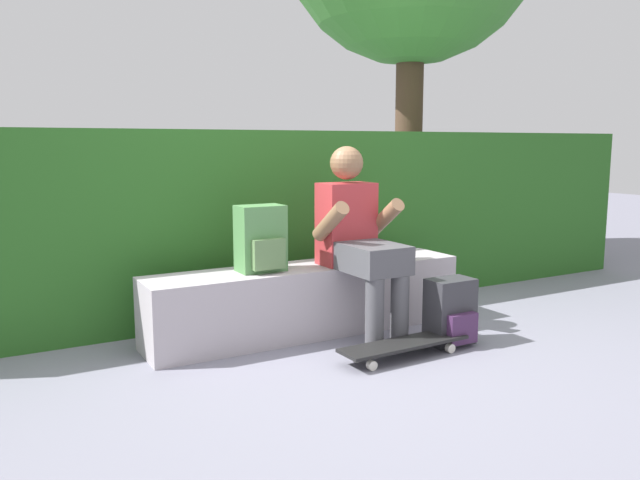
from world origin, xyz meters
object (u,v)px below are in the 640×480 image
object	(u,v)px
backpack_on_ground	(451,313)
skateboard_near_person	(404,345)
bench_main	(308,299)
person_skater	(358,236)
backpack_on_bench	(261,240)

from	to	relation	value
backpack_on_ground	skateboard_near_person	bearing A→B (deg)	-170.87
skateboard_near_person	bench_main	bearing A→B (deg)	109.72
person_skater	backpack_on_ground	distance (m)	0.73
backpack_on_bench	skateboard_near_person	bearing A→B (deg)	-49.88
person_skater	skateboard_near_person	world-z (taller)	person_skater
bench_main	person_skater	world-z (taller)	person_skater
bench_main	backpack_on_bench	xyz separation A→B (m)	(-0.33, -0.01, 0.41)
skateboard_near_person	person_skater	bearing A→B (deg)	90.18
backpack_on_bench	backpack_on_ground	bearing A→B (deg)	-32.47
skateboard_near_person	backpack_on_bench	world-z (taller)	backpack_on_bench
person_skater	backpack_on_ground	world-z (taller)	person_skater
bench_main	person_skater	xyz separation A→B (m)	(0.25, -0.21, 0.42)
bench_main	person_skater	size ratio (longest dim) A/B	1.76
bench_main	skateboard_near_person	bearing A→B (deg)	-70.28
skateboard_near_person	backpack_on_ground	world-z (taller)	backpack_on_ground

